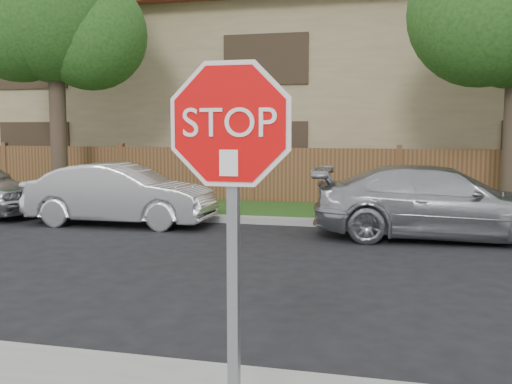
# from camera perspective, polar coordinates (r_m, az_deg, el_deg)

# --- Properties ---
(far_curb) EXTENTS (70.00, 0.30, 0.15)m
(far_curb) POSITION_cam_1_polar(r_m,az_deg,el_deg) (13.09, 13.11, -3.12)
(far_curb) COLOR gray
(far_curb) RESTS_ON ground
(grass_strip) EXTENTS (70.00, 3.00, 0.12)m
(grass_strip) POSITION_cam_1_polar(r_m,az_deg,el_deg) (14.72, 13.26, -2.18)
(grass_strip) COLOR #1E4714
(grass_strip) RESTS_ON ground
(fence) EXTENTS (70.00, 0.12, 1.60)m
(fence) POSITION_cam_1_polar(r_m,az_deg,el_deg) (16.23, 13.44, 1.20)
(fence) COLOR #55321E
(fence) RESTS_ON ground
(apartment_building) EXTENTS (35.20, 9.20, 7.20)m
(apartment_building) POSITION_cam_1_polar(r_m,az_deg,el_deg) (21.82, 13.88, 9.56)
(apartment_building) COLOR #937D5B
(apartment_building) RESTS_ON ground
(tree_left) EXTENTS (4.80, 3.90, 7.78)m
(tree_left) POSITION_cam_1_polar(r_m,az_deg,el_deg) (17.34, -18.85, 16.02)
(tree_left) COLOR #382B21
(tree_left) RESTS_ON ground
(stop_sign) EXTENTS (1.01, 0.13, 2.55)m
(stop_sign) POSITION_cam_1_polar(r_m,az_deg,el_deg) (3.45, -2.39, 1.16)
(stop_sign) COLOR gray
(stop_sign) RESTS_ON sidewalk_near
(sedan_left) EXTENTS (4.17, 1.55, 1.36)m
(sedan_left) POSITION_cam_1_polar(r_m,az_deg,el_deg) (13.55, -12.76, -0.22)
(sedan_left) COLOR silver
(sedan_left) RESTS_ON ground
(sedan_right) EXTENTS (4.98, 2.28, 1.41)m
(sedan_right) POSITION_cam_1_polar(r_m,az_deg,el_deg) (12.07, 17.13, -0.97)
(sedan_right) COLOR #9B9CA1
(sedan_right) RESTS_ON ground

